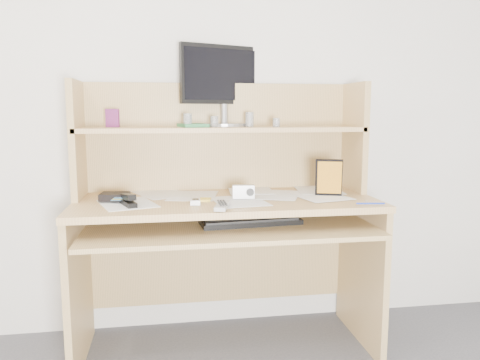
{
  "coord_description": "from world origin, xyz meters",
  "views": [
    {
      "loc": [
        -0.27,
        -0.66,
        1.16
      ],
      "look_at": [
        0.06,
        1.43,
        0.85
      ],
      "focal_mm": 35.0,
      "sensor_mm": 36.0,
      "label": 1
    }
  ],
  "objects": [
    {
      "name": "back_wall",
      "position": [
        0.0,
        1.8,
        1.25
      ],
      "size": [
        3.6,
        0.04,
        2.5
      ],
      "primitive_type": "cube",
      "color": "silver",
      "rests_on": "floor"
    },
    {
      "name": "desk",
      "position": [
        0.0,
        1.56,
        0.69
      ],
      "size": [
        1.4,
        0.7,
        1.3
      ],
      "color": "tan",
      "rests_on": "floor"
    },
    {
      "name": "paper_clutter",
      "position": [
        0.0,
        1.48,
        0.75
      ],
      "size": [
        1.32,
        0.54,
        0.01
      ],
      "primitive_type": "cube",
      "color": "white",
      "rests_on": "desk"
    },
    {
      "name": "keyboard",
      "position": [
        0.1,
        1.38,
        0.67
      ],
      "size": [
        0.47,
        0.2,
        0.03
      ],
      "rotation": [
        0.0,
        0.0,
        0.1
      ],
      "color": "black",
      "rests_on": "desk"
    },
    {
      "name": "tv_remote",
      "position": [
        -0.05,
        1.25,
        0.76
      ],
      "size": [
        0.09,
        0.17,
        0.02
      ],
      "primitive_type": "cube",
      "rotation": [
        0.0,
        0.0,
        -0.25
      ],
      "color": "#A9A9A4",
      "rests_on": "paper_clutter"
    },
    {
      "name": "flip_phone",
      "position": [
        -0.15,
        1.37,
        0.77
      ],
      "size": [
        0.05,
        0.09,
        0.02
      ],
      "primitive_type": "cube",
      "rotation": [
        0.0,
        0.0,
        -0.08
      ],
      "color": "#B9B9BB",
      "rests_on": "paper_clutter"
    },
    {
      "name": "stapler",
      "position": [
        -0.44,
        1.38,
        0.78
      ],
      "size": [
        0.09,
        0.15,
        0.05
      ],
      "primitive_type": "cube",
      "rotation": [
        0.0,
        0.0,
        0.35
      ],
      "color": "black",
      "rests_on": "paper_clutter"
    },
    {
      "name": "wallet",
      "position": [
        -0.51,
        1.5,
        0.77
      ],
      "size": [
        0.14,
        0.12,
        0.03
      ],
      "primitive_type": "cube",
      "rotation": [
        0.0,
        0.0,
        -0.13
      ],
      "color": "black",
      "rests_on": "paper_clutter"
    },
    {
      "name": "sticky_note_pad",
      "position": [
        -0.11,
        1.45,
        0.75
      ],
      "size": [
        0.08,
        0.08,
        0.01
      ],
      "primitive_type": "cube",
      "rotation": [
        0.0,
        0.0,
        -0.18
      ],
      "color": "yellow",
      "rests_on": "desk"
    },
    {
      "name": "digital_camera",
      "position": [
        0.08,
        1.45,
        0.79
      ],
      "size": [
        0.1,
        0.05,
        0.06
      ],
      "primitive_type": "cube",
      "rotation": [
        0.0,
        0.0,
        -0.07
      ],
      "color": "#A2A3A5",
      "rests_on": "paper_clutter"
    },
    {
      "name": "game_case",
      "position": [
        0.49,
        1.45,
        0.85
      ],
      "size": [
        0.12,
        0.05,
        0.18
      ],
      "primitive_type": "cube",
      "rotation": [
        0.0,
        0.0,
        -0.32
      ],
      "color": "black",
      "rests_on": "paper_clutter"
    },
    {
      "name": "blue_pen",
      "position": [
        0.6,
        1.22,
        0.76
      ],
      "size": [
        0.12,
        0.02,
        0.01
      ],
      "primitive_type": "cylinder",
      "rotation": [
        1.57,
        0.0,
        1.43
      ],
      "color": "#1833BA",
      "rests_on": "paper_clutter"
    },
    {
      "name": "card_box",
      "position": [
        -0.53,
        1.67,
        1.12
      ],
      "size": [
        0.07,
        0.04,
        0.09
      ],
      "primitive_type": "cube",
      "rotation": [
        0.0,
        0.0,
        -0.26
      ],
      "color": "maroon",
      "rests_on": "desk"
    },
    {
      "name": "shelf_book",
      "position": [
        -0.14,
        1.64,
        1.09
      ],
      "size": [
        0.15,
        0.19,
        0.02
      ],
      "primitive_type": "cube",
      "rotation": [
        0.0,
        0.0,
        0.22
      ],
      "color": "#307A40",
      "rests_on": "desk"
    },
    {
      "name": "chip_stack_a",
      "position": [
        -0.04,
        1.63,
        1.11
      ],
      "size": [
        0.05,
        0.05,
        0.05
      ],
      "primitive_type": "cylinder",
      "rotation": [
        0.0,
        0.0,
        -0.4
      ],
      "color": "black",
      "rests_on": "desk"
    },
    {
      "name": "chip_stack_b",
      "position": [
        -0.17,
        1.62,
        1.11
      ],
      "size": [
        0.05,
        0.05,
        0.07
      ],
      "primitive_type": "cylinder",
      "rotation": [
        0.0,
        0.0,
        0.26
      ],
      "color": "white",
      "rests_on": "desk"
    },
    {
      "name": "chip_stack_c",
      "position": [
        0.26,
        1.59,
        1.1
      ],
      "size": [
        0.04,
        0.04,
        0.04
      ],
      "primitive_type": "cylinder",
      "rotation": [
        0.0,
        0.0,
        -0.18
      ],
      "color": "black",
      "rests_on": "desk"
    },
    {
      "name": "chip_stack_d",
      "position": [
        0.14,
        1.66,
        1.12
      ],
      "size": [
        0.05,
        0.05,
        0.07
      ],
      "primitive_type": "cylinder",
      "rotation": [
        0.0,
        0.0,
        -0.17
      ],
      "color": "white",
      "rests_on": "desk"
    },
    {
      "name": "monitor",
      "position": [
        0.02,
        1.75,
        1.3
      ],
      "size": [
        0.45,
        0.24,
        0.41
      ],
      "rotation": [
        0.0,
        0.0,
        0.35
      ],
      "color": "#9D9EA2",
      "rests_on": "desk"
    }
  ]
}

